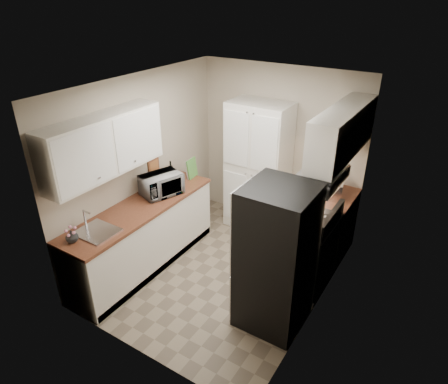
% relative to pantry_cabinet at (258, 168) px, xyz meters
% --- Properties ---
extents(ground, '(3.20, 3.20, 0.00)m').
position_rel_pantry_cabinet_xyz_m(ground, '(0.20, -1.32, -1.00)').
color(ground, '#7A6B56').
rests_on(ground, ground).
extents(room_shell, '(2.64, 3.24, 2.52)m').
position_rel_pantry_cabinet_xyz_m(room_shell, '(0.18, -1.32, 0.63)').
color(room_shell, '#B0A48E').
rests_on(room_shell, ground).
extents(pantry_cabinet, '(0.90, 0.55, 2.00)m').
position_rel_pantry_cabinet_xyz_m(pantry_cabinet, '(0.00, 0.00, 0.00)').
color(pantry_cabinet, silver).
rests_on(pantry_cabinet, ground).
extents(base_cabinet_left, '(0.60, 2.30, 0.88)m').
position_rel_pantry_cabinet_xyz_m(base_cabinet_left, '(-0.79, -1.75, -0.56)').
color(base_cabinet_left, silver).
rests_on(base_cabinet_left, ground).
extents(countertop_left, '(0.63, 2.33, 0.04)m').
position_rel_pantry_cabinet_xyz_m(countertop_left, '(-0.79, -1.75, -0.10)').
color(countertop_left, brown).
rests_on(countertop_left, base_cabinet_left).
extents(base_cabinet_right, '(0.60, 0.80, 0.88)m').
position_rel_pantry_cabinet_xyz_m(base_cabinet_right, '(1.19, -0.12, -0.56)').
color(base_cabinet_right, silver).
rests_on(base_cabinet_right, ground).
extents(countertop_right, '(0.63, 0.83, 0.04)m').
position_rel_pantry_cabinet_xyz_m(countertop_right, '(1.19, -0.12, -0.10)').
color(countertop_right, brown).
rests_on(countertop_right, base_cabinet_right).
extents(electric_range, '(0.71, 0.78, 1.13)m').
position_rel_pantry_cabinet_xyz_m(electric_range, '(1.17, -0.93, -0.52)').
color(electric_range, '#B7B7BC').
rests_on(electric_range, ground).
extents(refrigerator, '(0.70, 0.72, 1.70)m').
position_rel_pantry_cabinet_xyz_m(refrigerator, '(1.14, -1.73, -0.15)').
color(refrigerator, '#B7B7BC').
rests_on(refrigerator, ground).
extents(microwave, '(0.51, 0.61, 0.29)m').
position_rel_pantry_cabinet_xyz_m(microwave, '(-0.77, -1.33, 0.07)').
color(microwave, '#BABBBF').
rests_on(microwave, countertop_left).
extents(wine_bottle, '(0.07, 0.07, 0.27)m').
position_rel_pantry_cabinet_xyz_m(wine_bottle, '(-0.94, -0.92, 0.06)').
color(wine_bottle, black).
rests_on(wine_bottle, countertop_left).
extents(flower_vase, '(0.14, 0.14, 0.15)m').
position_rel_pantry_cabinet_xyz_m(flower_vase, '(-0.87, -2.74, -0.01)').
color(flower_vase, silver).
rests_on(flower_vase, countertop_left).
extents(cutting_board, '(0.04, 0.23, 0.29)m').
position_rel_pantry_cabinet_xyz_m(cutting_board, '(-0.75, -0.67, 0.06)').
color(cutting_board, '#498C39').
rests_on(cutting_board, countertop_left).
extents(toaster_oven, '(0.40, 0.47, 0.23)m').
position_rel_pantry_cabinet_xyz_m(toaster_oven, '(1.18, -0.13, 0.04)').
color(toaster_oven, silver).
rests_on(toaster_oven, countertop_right).
extents(fruit_basket, '(0.36, 0.36, 0.12)m').
position_rel_pantry_cabinet_xyz_m(fruit_basket, '(1.16, -0.15, 0.21)').
color(fruit_basket, orange).
rests_on(fruit_basket, toaster_oven).
extents(kitchen_mat, '(0.70, 0.87, 0.01)m').
position_rel_pantry_cabinet_xyz_m(kitchen_mat, '(0.33, -0.67, -0.99)').
color(kitchen_mat, beige).
rests_on(kitchen_mat, ground).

